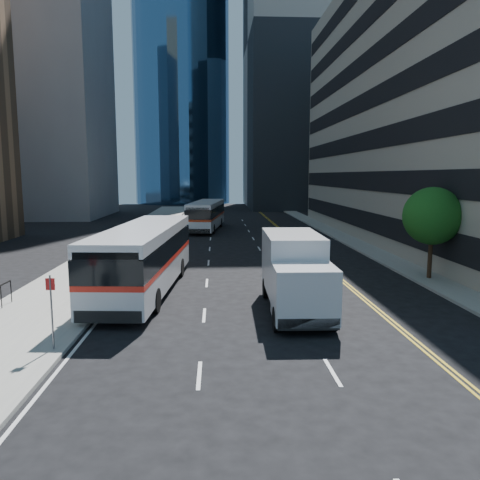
{
  "coord_description": "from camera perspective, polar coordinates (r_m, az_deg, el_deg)",
  "views": [
    {
      "loc": [
        -2.97,
        -17.22,
        5.88
      ],
      "look_at": [
        -1.83,
        4.96,
        2.8
      ],
      "focal_mm": 35.0,
      "sensor_mm": 36.0,
      "label": 1
    }
  ],
  "objects": [
    {
      "name": "street_tree",
      "position": [
        28.0,
        22.39,
        2.71
      ],
      "size": [
        3.2,
        3.2,
        5.1
      ],
      "color": "#332114",
      "rests_on": "sidewalk_east"
    },
    {
      "name": "sidewalk_east",
      "position": [
        44.26,
        12.77,
        0.16
      ],
      "size": [
        2.0,
        90.0,
        0.15
      ],
      "primitive_type": "cube",
      "color": "gray",
      "rests_on": "ground"
    },
    {
      "name": "office_tower_north",
      "position": [
        94.77,
        10.76,
        22.5
      ],
      "size": [
        30.0,
        28.0,
        60.0
      ],
      "primitive_type": "cube",
      "color": "gray",
      "rests_on": "ground"
    },
    {
      "name": "midrise_west",
      "position": [
        74.52,
        -23.53,
        16.23
      ],
      "size": [
        18.0,
        18.0,
        35.0
      ],
      "primitive_type": "cube",
      "color": "gray",
      "rests_on": "ground"
    },
    {
      "name": "sidewalk_west",
      "position": [
        43.27,
        -12.94,
        -0.02
      ],
      "size": [
        5.0,
        90.0,
        0.15
      ],
      "primitive_type": "cube",
      "color": "gray",
      "rests_on": "ground"
    },
    {
      "name": "ground",
      "position": [
        18.43,
        6.59,
        -10.76
      ],
      "size": [
        160.0,
        160.0,
        0.0
      ],
      "primitive_type": "plane",
      "color": "black",
      "rests_on": "ground"
    },
    {
      "name": "bus_front",
      "position": [
        24.27,
        -11.52,
        -1.9
      ],
      "size": [
        3.74,
        13.07,
        3.33
      ],
      "rotation": [
        0.0,
        0.0,
        -0.07
      ],
      "color": "silver",
      "rests_on": "ground"
    },
    {
      "name": "box_truck",
      "position": [
        20.39,
        6.72,
        -3.86
      ],
      "size": [
        2.53,
        6.95,
        3.3
      ],
      "rotation": [
        0.0,
        0.0,
        -0.02
      ],
      "color": "silver",
      "rests_on": "ground"
    },
    {
      "name": "glass_tower",
      "position": [
        107.99,
        -7.29,
        26.25
      ],
      "size": [
        20.0,
        20.0,
        80.0
      ],
      "primitive_type": "cylinder",
      "color": "#2F557D",
      "rests_on": "ground"
    },
    {
      "name": "bus_rear",
      "position": [
        50.91,
        -4.11,
        3.13
      ],
      "size": [
        4.03,
        12.13,
        3.07
      ],
      "rotation": [
        0.0,
        0.0,
        -0.12
      ],
      "color": "white",
      "rests_on": "ground"
    }
  ]
}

